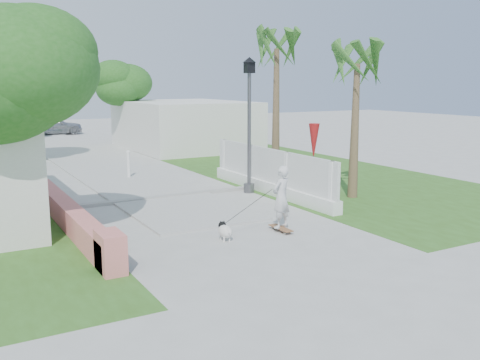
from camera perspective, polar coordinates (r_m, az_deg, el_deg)
ground at (r=11.92m, az=2.28°, el=-7.39°), size 90.00×90.00×0.00m
path_strip at (r=30.46m, az=-17.87°, el=3.08°), size 3.20×36.00×0.06m
curb at (r=17.13m, az=-8.30°, el=-1.81°), size 6.50×0.25×0.10m
grass_right at (r=22.20m, az=6.85°, el=0.89°), size 8.00×20.00×0.01m
pink_wall at (r=13.88m, az=-17.44°, el=-3.97°), size 0.45×8.20×0.80m
lattice_fence at (r=17.67m, az=3.18°, el=0.28°), size 0.35×7.00×1.50m
building_right at (r=30.22m, az=-5.96°, el=5.89°), size 6.00×8.00×2.60m
street_lamp at (r=17.60m, az=0.99°, el=6.43°), size 0.44×0.44×4.44m
bollard at (r=20.82m, az=-11.80°, el=1.73°), size 0.14×0.14×1.09m
patio_umbrella at (r=17.89m, az=7.88°, el=4.02°), size 0.36×0.36×2.30m
tree_left_near at (r=12.72m, az=-23.04°, el=10.41°), size 3.60×3.60×5.28m
tree_path_left at (r=25.81m, az=-23.07°, el=9.97°), size 3.40×3.40×5.23m
tree_path_right at (r=31.03m, az=-12.31°, el=9.88°), size 3.00×3.00×4.79m
palm_far at (r=19.32m, az=3.94°, el=12.87°), size 1.80×1.80×5.30m
palm_near at (r=17.16m, az=12.38°, el=11.21°), size 1.80×1.80×4.70m
skateboarder at (r=13.01m, az=3.26°, el=-2.20°), size 1.89×0.83×1.64m
dog at (r=12.51m, az=-1.64°, el=-5.41°), size 0.35×0.63×0.43m
parked_car at (r=39.77m, az=-19.38°, el=5.53°), size 4.11×1.95×1.36m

